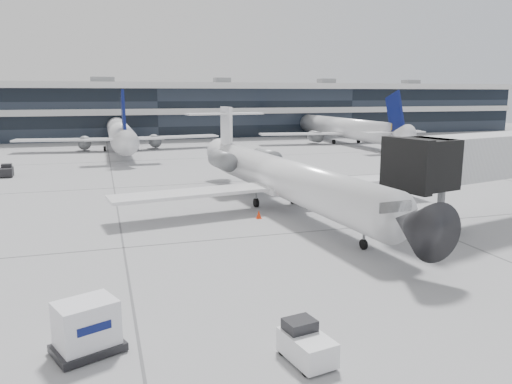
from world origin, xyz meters
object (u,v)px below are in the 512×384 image
object	(u,v)px
jet_bridge	(512,154)
baggage_tug	(306,344)
regional_jet	(282,176)
cargo_uld	(87,328)

from	to	relation	value
jet_bridge	baggage_tug	size ratio (longest dim) A/B	8.78
regional_jet	cargo_uld	size ratio (longest dim) A/B	12.08
jet_bridge	baggage_tug	world-z (taller)	jet_bridge
regional_jet	cargo_uld	bearing A→B (deg)	-131.52
regional_jet	jet_bridge	size ratio (longest dim) A/B	1.67
regional_jet	baggage_tug	size ratio (longest dim) A/B	14.67
regional_jet	baggage_tug	bearing A→B (deg)	-112.83
baggage_tug	cargo_uld	xyz separation A→B (m)	(-7.16, 2.77, 0.35)
regional_jet	jet_bridge	world-z (taller)	regional_jet
jet_bridge	cargo_uld	world-z (taller)	jet_bridge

